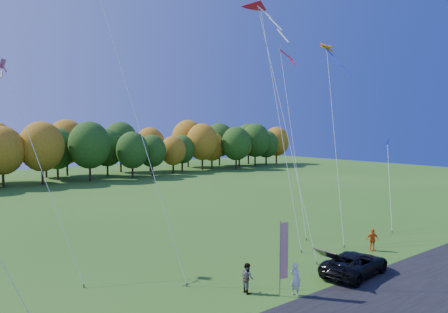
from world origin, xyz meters
TOP-DOWN VIEW (x-y plane):
  - ground at (0.00, 0.00)m, footprint 160.00×160.00m
  - tree_line at (0.00, 55.00)m, footprint 116.00×12.00m
  - black_suv at (4.66, -0.76)m, footprint 5.33×2.93m
  - person_tailgate_a at (-0.50, -0.63)m, footprint 0.48×0.68m
  - person_tailgate_b at (-2.20, 1.29)m, footprint 0.76×0.89m
  - person_east at (10.08, 1.51)m, footprint 1.02×0.80m
  - feather_flag at (-1.00, -0.19)m, footprint 0.52×0.16m
  - kite_delta_blue at (-6.11, 9.82)m, footprint 5.44×12.62m
  - kite_parafoil_orange at (8.21, 9.83)m, footprint 6.74×11.48m
  - kite_delta_red at (5.93, 6.45)m, footprint 3.95×9.60m
  - kite_parafoil_rainbow at (12.31, 6.65)m, footprint 8.15×7.48m
  - kite_diamond_white at (10.56, 9.76)m, footprint 4.54×7.41m
  - kite_diamond_pink at (-9.81, 11.48)m, footprint 2.57×8.45m
  - kite_diamond_blue_low at (18.51, 5.18)m, footprint 5.39×4.02m

SIDE VIEW (x-z plane):
  - ground at x=0.00m, z-range 0.00..0.00m
  - tree_line at x=0.00m, z-range -5.00..5.00m
  - black_suv at x=4.66m, z-range 0.00..1.42m
  - person_east at x=10.08m, z-range 0.00..1.61m
  - person_tailgate_b at x=-2.20m, z-range 0.00..1.61m
  - person_tailgate_a at x=-0.50m, z-range 0.00..1.76m
  - feather_flag at x=-1.00m, z-range 0.44..4.46m
  - kite_diamond_blue_low at x=18.51m, z-range -0.19..7.77m
  - kite_diamond_pink at x=-9.81m, z-range -0.18..13.41m
  - kite_diamond_white at x=10.56m, z-range -0.22..16.66m
  - kite_parafoil_rainbow at x=12.31m, z-range -0.19..16.67m
  - kite_delta_red at x=5.93m, z-range -0.26..19.88m
  - kite_parafoil_orange at x=8.21m, z-range -0.18..25.79m
  - kite_delta_blue at x=-6.11m, z-range -0.50..31.16m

